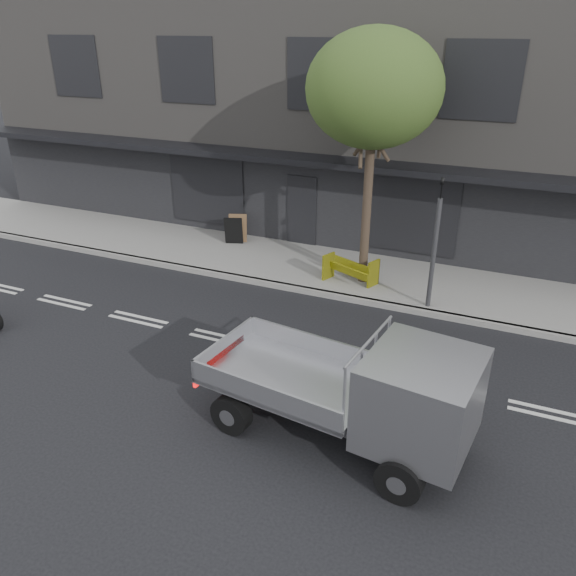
{
  "coord_description": "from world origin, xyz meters",
  "views": [
    {
      "loc": [
        5.97,
        -9.93,
        6.75
      ],
      "look_at": [
        1.5,
        0.5,
        1.39
      ],
      "focal_mm": 35.0,
      "sensor_mm": 36.0,
      "label": 1
    }
  ],
  "objects_px": {
    "traffic_light_pole": "(434,251)",
    "flatbed_ute": "(394,396)",
    "construction_barrier": "(348,272)",
    "street_tree": "(374,90)",
    "sandwich_board": "(234,231)"
  },
  "relations": [
    {
      "from": "traffic_light_pole",
      "to": "flatbed_ute",
      "type": "xyz_separation_m",
      "value": [
        0.39,
        -5.69,
        -0.4
      ]
    },
    {
      "from": "flatbed_ute",
      "to": "construction_barrier",
      "type": "bearing_deg",
      "value": 121.15
    },
    {
      "from": "traffic_light_pole",
      "to": "construction_barrier",
      "type": "distance_m",
      "value": 2.57
    },
    {
      "from": "traffic_light_pole",
      "to": "sandwich_board",
      "type": "bearing_deg",
      "value": 163.69
    },
    {
      "from": "street_tree",
      "to": "traffic_light_pole",
      "type": "distance_m",
      "value": 4.23
    },
    {
      "from": "construction_barrier",
      "to": "sandwich_board",
      "type": "distance_m",
      "value": 4.69
    },
    {
      "from": "flatbed_ute",
      "to": "construction_barrier",
      "type": "xyz_separation_m",
      "value": [
        -2.68,
        6.08,
        -0.7
      ]
    },
    {
      "from": "street_tree",
      "to": "sandwich_board",
      "type": "height_order",
      "value": "street_tree"
    },
    {
      "from": "street_tree",
      "to": "sandwich_board",
      "type": "relative_size",
      "value": 7.22
    },
    {
      "from": "construction_barrier",
      "to": "sandwich_board",
      "type": "relative_size",
      "value": 1.5
    },
    {
      "from": "traffic_light_pole",
      "to": "flatbed_ute",
      "type": "distance_m",
      "value": 5.72
    },
    {
      "from": "construction_barrier",
      "to": "sandwich_board",
      "type": "height_order",
      "value": "sandwich_board"
    },
    {
      "from": "street_tree",
      "to": "traffic_light_pole",
      "type": "xyz_separation_m",
      "value": [
        2.0,
        -0.85,
        -3.63
      ]
    },
    {
      "from": "flatbed_ute",
      "to": "construction_barrier",
      "type": "height_order",
      "value": "flatbed_ute"
    },
    {
      "from": "construction_barrier",
      "to": "flatbed_ute",
      "type": "bearing_deg",
      "value": -66.24
    }
  ]
}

